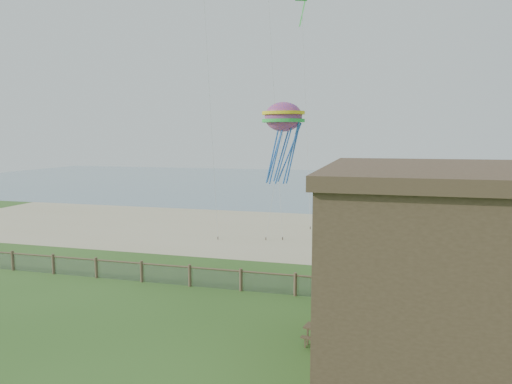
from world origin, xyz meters
TOP-DOWN VIEW (x-y plane):
  - ground at (0.00, 0.00)m, footprint 160.00×160.00m
  - sand_beach at (0.00, 22.00)m, footprint 72.00×20.00m
  - ocean at (0.00, 66.00)m, footprint 160.00×68.00m
  - chainlink_fence at (0.00, 6.00)m, footprint 36.20×0.20m
  - motel_deck at (13.00, 5.00)m, footprint 15.00×2.00m
  - picnic_table at (5.14, 0.53)m, footprint 1.80×1.51m
  - octopus_kite at (0.37, 15.38)m, footprint 3.56×2.90m
  - kite_green at (0.85, 19.80)m, footprint 1.72×2.08m

SIDE VIEW (x-z plane):
  - ground at x=0.00m, z-range 0.00..0.00m
  - ocean at x=0.00m, z-range -0.01..0.01m
  - sand_beach at x=0.00m, z-range -0.01..0.01m
  - motel_deck at x=13.00m, z-range 0.00..0.50m
  - picnic_table at x=5.14m, z-range 0.00..0.67m
  - chainlink_fence at x=0.00m, z-range -0.07..1.18m
  - octopus_kite at x=0.37m, z-range 4.94..11.36m
  - kite_green at x=0.85m, z-range 17.39..20.16m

